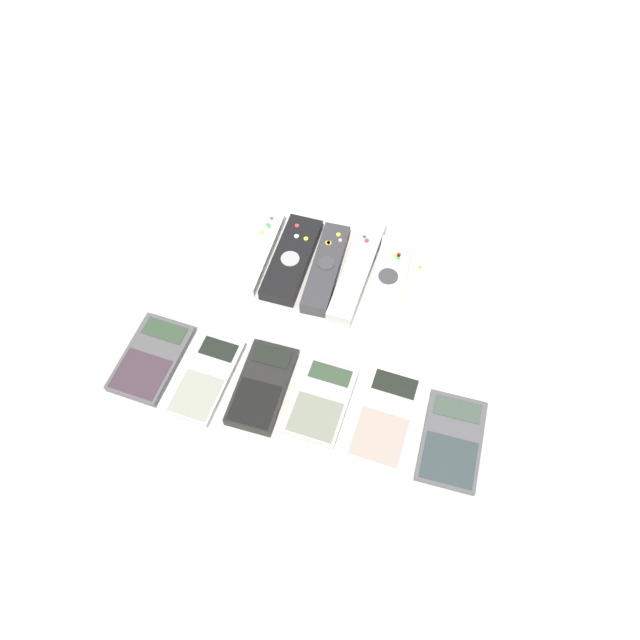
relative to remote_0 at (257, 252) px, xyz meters
name	(u,v)px	position (x,y,z in m)	size (l,w,h in m)	color
ground_plane	(315,340)	(0.14, -0.13, -0.01)	(3.00, 3.00, 0.00)	beige
remote_0	(257,252)	(0.00, 0.00, 0.00)	(0.05, 0.16, 0.02)	white
remote_1	(292,259)	(0.06, 0.00, 0.00)	(0.06, 0.17, 0.02)	black
remote_2	(326,268)	(0.12, 0.00, 0.00)	(0.05, 0.17, 0.03)	#333338
remote_3	(357,271)	(0.17, 0.00, 0.00)	(0.05, 0.20, 0.03)	#B7B7BC
remote_4	(388,279)	(0.22, 0.00, 0.00)	(0.05, 0.15, 0.03)	silver
remote_5	(419,291)	(0.27, -0.01, 0.00)	(0.05, 0.20, 0.02)	silver
calculator_0	(152,358)	(-0.09, -0.23, 0.00)	(0.09, 0.14, 0.01)	#4C4C51
calculator_1	(206,378)	(0.00, -0.24, 0.00)	(0.08, 0.14, 0.01)	#B2B2B7
calculator_2	(262,386)	(0.08, -0.23, 0.00)	(0.07, 0.14, 0.02)	black
calculator_3	(321,402)	(0.17, -0.23, 0.00)	(0.08, 0.13, 0.02)	#B2B2B7
calculator_4	(386,416)	(0.27, -0.23, 0.00)	(0.09, 0.15, 0.01)	beige
calculator_5	(452,440)	(0.36, -0.24, 0.00)	(0.08, 0.13, 0.01)	#4C4C51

